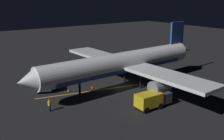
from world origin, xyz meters
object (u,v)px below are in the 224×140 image
at_px(traffic_cone_under_wing, 68,90).
at_px(baggage_truck, 45,82).
at_px(airliner, 124,63).
at_px(traffic_cone_near_left, 66,85).
at_px(traffic_cone_near_right, 92,87).
at_px(catering_truck, 152,100).
at_px(ground_crew_worker, 49,105).

bearing_deg(traffic_cone_under_wing, baggage_truck, 35.93).
xyz_separation_m(baggage_truck, traffic_cone_under_wing, (-3.57, -2.59, -0.96)).
bearing_deg(airliner, traffic_cone_near_left, 52.24).
bearing_deg(traffic_cone_near_left, traffic_cone_near_right, -139.44).
distance_m(baggage_truck, catering_truck, 18.63).
bearing_deg(baggage_truck, traffic_cone_near_right, -123.63).
xyz_separation_m(baggage_truck, traffic_cone_near_right, (-4.41, -6.63, -0.96)).
xyz_separation_m(traffic_cone_near_left, traffic_cone_under_wing, (-2.85, 0.89, 0.00)).
height_order(catering_truck, traffic_cone_near_left, catering_truck).
height_order(baggage_truck, traffic_cone_near_left, baggage_truck).
relative_size(ground_crew_worker, traffic_cone_under_wing, 3.16).
distance_m(airliner, traffic_cone_near_left, 10.94).
bearing_deg(traffic_cone_near_right, catering_truck, -166.74).
bearing_deg(catering_truck, baggage_truck, 30.24).
distance_m(catering_truck, traffic_cone_near_right, 12.04).
height_order(airliner, catering_truck, airliner).
bearing_deg(traffic_cone_near_right, baggage_truck, 56.37).
bearing_deg(traffic_cone_near_left, traffic_cone_under_wing, 162.70).
bearing_deg(airliner, catering_truck, 166.76).
xyz_separation_m(catering_truck, ground_crew_worker, (7.19, 12.22, -0.28)).
bearing_deg(traffic_cone_under_wing, traffic_cone_near_left, -17.30).
xyz_separation_m(catering_truck, traffic_cone_near_right, (11.68, 2.75, -0.92)).
bearing_deg(traffic_cone_near_left, baggage_truck, 78.25).
relative_size(airliner, ground_crew_worker, 20.88).
relative_size(baggage_truck, traffic_cone_under_wing, 11.13).
distance_m(traffic_cone_near_right, traffic_cone_under_wing, 4.13).
distance_m(ground_crew_worker, traffic_cone_near_right, 10.50).
height_order(baggage_truck, traffic_cone_under_wing, baggage_truck).
xyz_separation_m(ground_crew_worker, traffic_cone_near_right, (4.49, -9.47, -0.64)).
bearing_deg(catering_truck, ground_crew_worker, 59.55).
relative_size(ground_crew_worker, traffic_cone_near_left, 3.16).
height_order(baggage_truck, ground_crew_worker, baggage_truck).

